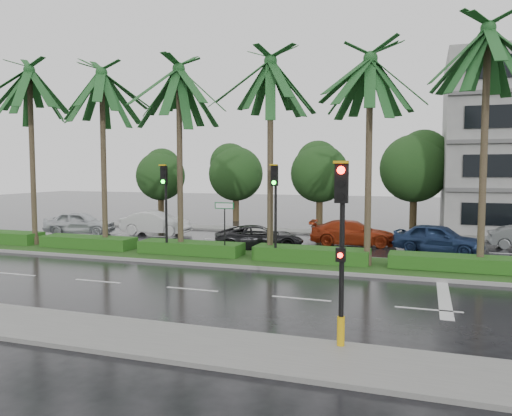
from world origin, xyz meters
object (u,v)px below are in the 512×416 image
(street_sign, at_px, (224,216))
(car_red, at_px, (353,233))
(signal_median_left, at_px, (165,196))
(car_blue, at_px, (438,239))
(signal_near, at_px, (341,246))
(car_darkgrey, at_px, (259,238))
(car_silver, at_px, (80,223))
(car_white, at_px, (156,223))

(street_sign, relative_size, car_red, 0.54)
(signal_median_left, distance_m, car_blue, 13.94)
(signal_near, xyz_separation_m, car_darkgrey, (-6.50, 13.48, -1.85))
(signal_near, height_order, car_silver, signal_near)
(street_sign, relative_size, car_white, 0.57)
(signal_median_left, height_order, car_red, signal_median_left)
(car_white, relative_size, car_blue, 1.02)
(car_red, bearing_deg, car_silver, 88.53)
(car_blue, bearing_deg, signal_near, -174.24)
(street_sign, relative_size, car_blue, 0.59)
(car_darkgrey, bearing_deg, car_red, -77.75)
(street_sign, xyz_separation_m, car_darkgrey, (0.50, 3.61, -1.47))
(signal_near, height_order, car_red, signal_near)
(car_white, xyz_separation_m, car_blue, (17.44, -1.85, 0.01))
(street_sign, height_order, car_white, street_sign)
(street_sign, distance_m, car_white, 10.95)
(car_silver, bearing_deg, car_red, -100.78)
(signal_near, bearing_deg, street_sign, 125.34)
(street_sign, height_order, car_silver, street_sign)
(car_blue, bearing_deg, car_darkgrey, 117.19)
(signal_median_left, xyz_separation_m, car_white, (-4.94, 7.59, -2.25))
(signal_median_left, xyz_separation_m, car_silver, (-9.64, 5.93, -2.23))
(street_sign, xyz_separation_m, car_blue, (9.50, 5.56, -1.37))
(signal_near, distance_m, car_red, 16.93)
(car_white, bearing_deg, signal_median_left, -151.79)
(car_white, xyz_separation_m, car_darkgrey, (8.44, -3.80, -0.09))
(signal_median_left, xyz_separation_m, car_blue, (12.50, 5.74, -2.25))
(car_white, distance_m, car_blue, 17.54)
(signal_near, bearing_deg, car_darkgrey, 115.74)
(signal_median_left, bearing_deg, signal_near, -44.09)
(signal_median_left, bearing_deg, car_blue, 24.68)
(car_darkgrey, bearing_deg, signal_median_left, 113.88)
(signal_near, relative_size, car_red, 0.90)
(car_red, height_order, car_blue, car_blue)
(signal_median_left, relative_size, car_darkgrey, 0.92)
(car_white, height_order, car_darkgrey, car_white)
(car_red, bearing_deg, signal_near, -178.18)
(street_sign, bearing_deg, car_white, 137.00)
(car_darkgrey, relative_size, car_red, 0.98)
(signal_near, distance_m, car_white, 22.91)
(car_silver, relative_size, car_darkgrey, 0.96)
(car_white, relative_size, car_darkgrey, 0.96)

